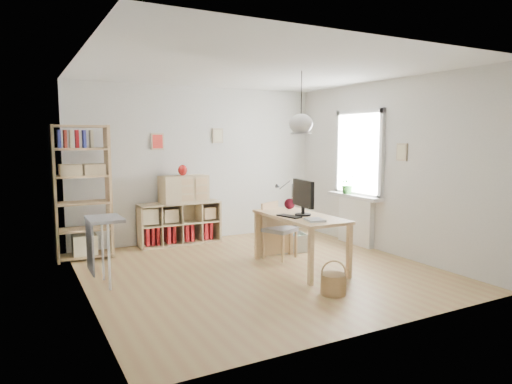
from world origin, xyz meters
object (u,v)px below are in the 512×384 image
chair (277,226)px  monitor (303,196)px  storage_chest (288,239)px  drawer_chest (184,189)px  tall_bookshelf (82,187)px  desk (300,222)px  cube_shelf (178,226)px

chair → monitor: bearing=-112.7°
storage_chest → drawer_chest: size_ratio=0.89×
chair → storage_chest: (0.40, 0.31, -0.29)m
chair → monitor: size_ratio=1.50×
chair → tall_bookshelf: bearing=128.1°
desk → monitor: monitor is taller
cube_shelf → monitor: bearing=-65.1°
tall_bookshelf → chair: bearing=-27.0°
desk → tall_bookshelf: 3.27m
cube_shelf → storage_chest: size_ratio=1.98×
chair → drawer_chest: size_ratio=1.06×
storage_chest → chair: bearing=-130.4°
cube_shelf → chair: size_ratio=1.66×
tall_bookshelf → chair: (2.59, -1.32, -0.61)m
desk → storage_chest: (0.41, 0.94, -0.47)m
chair → desk: bearing=-115.2°
cube_shelf → chair: 1.91m
tall_bookshelf → chair: tall_bookshelf is taller
chair → storage_chest: bearing=12.7°
desk → drawer_chest: size_ratio=1.89×
storage_chest → monitor: (-0.38, -0.97, 0.84)m
monitor → chair: bearing=100.1°
storage_chest → tall_bookshelf: bearing=173.3°
storage_chest → monitor: size_ratio=1.26×
cube_shelf → chair: (1.02, -1.60, 0.18)m
chair → cube_shelf: bearing=97.8°
chair → drawer_chest: drawer_chest is taller
cube_shelf → tall_bookshelf: size_ratio=0.70×
desk → storage_chest: bearing=66.7°
desk → tall_bookshelf: (-2.59, 1.95, 0.43)m
monitor → storage_chest: bearing=76.7°
storage_chest → monitor: bearing=-99.3°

